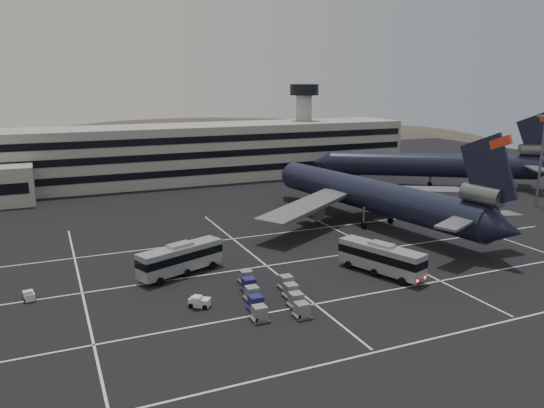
{
  "coord_description": "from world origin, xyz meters",
  "views": [
    {
      "loc": [
        -32.86,
        -59.47,
        24.69
      ],
      "look_at": [
        1.11,
        18.49,
        5.0
      ],
      "focal_mm": 35.0,
      "sensor_mm": 36.0,
      "label": 1
    }
  ],
  "objects": [
    {
      "name": "lightpole_right",
      "position": [
        58.0,
        15.0,
        11.82
      ],
      "size": [
        2.4,
        2.4,
        18.28
      ],
      "color": "slate",
      "rests_on": "ground"
    },
    {
      "name": "bus_far",
      "position": [
        -17.57,
        5.53,
        2.31
      ],
      "size": [
        12.13,
        7.03,
        4.23
      ],
      "rotation": [
        0.0,
        0.0,
        1.95
      ],
      "color": "#999BA1",
      "rests_on": "ground"
    },
    {
      "name": "uld_cluster",
      "position": [
        -10.3,
        -7.22,
        0.83
      ],
      "size": [
        8.5,
        14.1,
        1.69
      ],
      "rotation": [
        0.0,
        0.0,
        -0.23
      ],
      "color": "#2D2D30",
      "rests_on": "ground"
    },
    {
      "name": "bus_near",
      "position": [
        6.46,
        -4.87,
        2.33
      ],
      "size": [
        6.75,
        12.31,
        4.27
      ],
      "rotation": [
        0.0,
        0.0,
        0.35
      ],
      "color": "#999BA1",
      "rests_on": "ground"
    },
    {
      "name": "ground",
      "position": [
        0.0,
        0.0,
        0.0
      ],
      "size": [
        260.0,
        260.0,
        0.0
      ],
      "primitive_type": "plane",
      "color": "black",
      "rests_on": "ground"
    },
    {
      "name": "tug_b",
      "position": [
        -18.13,
        -5.57,
        0.65
      ],
      "size": [
        2.63,
        2.44,
        1.46
      ],
      "rotation": [
        0.0,
        0.0,
        0.93
      ],
      "color": "silver",
      "rests_on": "ground"
    },
    {
      "name": "tug_a",
      "position": [
        -35.78,
        4.26,
        0.57
      ],
      "size": [
        1.49,
        2.15,
        1.28
      ],
      "rotation": [
        0.0,
        0.0,
        0.16
      ],
      "color": "silver",
      "rests_on": "ground"
    },
    {
      "name": "lane_markings",
      "position": [
        0.95,
        0.72,
        0.01
      ],
      "size": [
        90.0,
        55.62,
        0.01
      ],
      "color": "silver",
      "rests_on": "ground"
    },
    {
      "name": "hills",
      "position": [
        17.99,
        170.0,
        -12.07
      ],
      "size": [
        352.0,
        180.0,
        44.0
      ],
      "color": "#38332B",
      "rests_on": "ground"
    },
    {
      "name": "terminal",
      "position": [
        -2.95,
        71.14,
        6.93
      ],
      "size": [
        125.0,
        26.0,
        24.0
      ],
      "color": "gray",
      "rests_on": "ground"
    },
    {
      "name": "trijet_main",
      "position": [
        19.59,
        16.75,
        5.25
      ],
      "size": [
        46.89,
        57.58,
        18.08
      ],
      "rotation": [
        0.0,
        0.0,
        0.16
      ],
      "color": "black",
      "rests_on": "ground"
    },
    {
      "name": "trijet_far",
      "position": [
        52.96,
        39.81,
        5.43
      ],
      "size": [
        51.15,
        37.32,
        18.08
      ],
      "rotation": [
        0.0,
        0.0,
        1.0
      ],
      "color": "black",
      "rests_on": "ground"
    }
  ]
}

